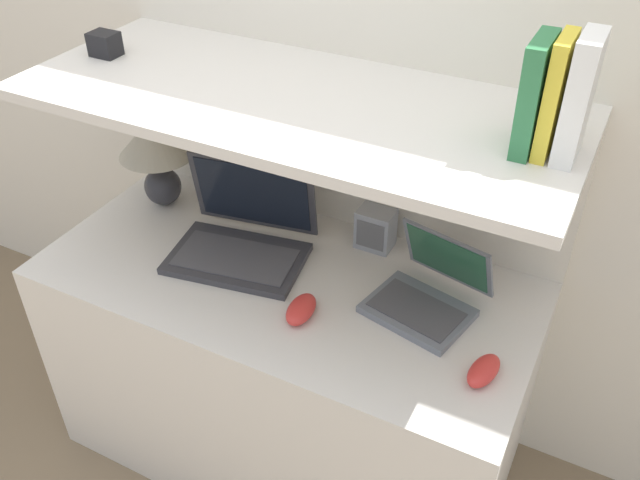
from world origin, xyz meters
name	(u,v)px	position (x,y,z in m)	size (l,w,h in m)	color
wall_back	(348,61)	(0.00, 0.70, 1.20)	(6.00, 0.05, 2.40)	silver
desk	(288,371)	(0.00, 0.32, 0.36)	(1.35, 0.63, 0.73)	silver
back_riser	(338,249)	(0.00, 0.65, 0.60)	(1.35, 0.04, 1.20)	silver
shelf	(292,102)	(0.00, 0.39, 1.21)	(1.35, 0.57, 0.03)	silver
table_lamp	(156,146)	(-0.52, 0.47, 0.93)	(0.23, 0.23, 0.30)	#2D2D33
laptop_large	(243,236)	(-0.16, 0.37, 0.78)	(0.41, 0.34, 0.25)	#333338
laptop_small	(428,293)	(0.38, 0.39, 0.77)	(0.30, 0.30, 0.19)	slate
computer_mouse	(301,309)	(0.11, 0.21, 0.75)	(0.08, 0.12, 0.04)	red
second_mouse	(484,371)	(0.58, 0.22, 0.75)	(0.08, 0.13, 0.04)	red
router_box	(375,229)	(0.16, 0.56, 0.79)	(0.10, 0.08, 0.12)	gray
book_white	(579,99)	(0.62, 0.39, 1.35)	(0.04, 0.12, 0.25)	silver
book_yellow	(555,97)	(0.58, 0.39, 1.34)	(0.03, 0.12, 0.24)	gold
book_green	(534,95)	(0.54, 0.39, 1.34)	(0.04, 0.14, 0.23)	#2D7042
shelf_gadget	(105,44)	(-0.56, 0.39, 1.26)	(0.07, 0.06, 0.06)	black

